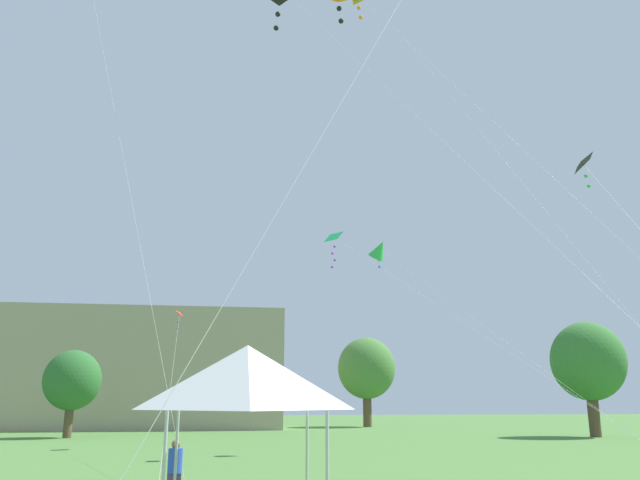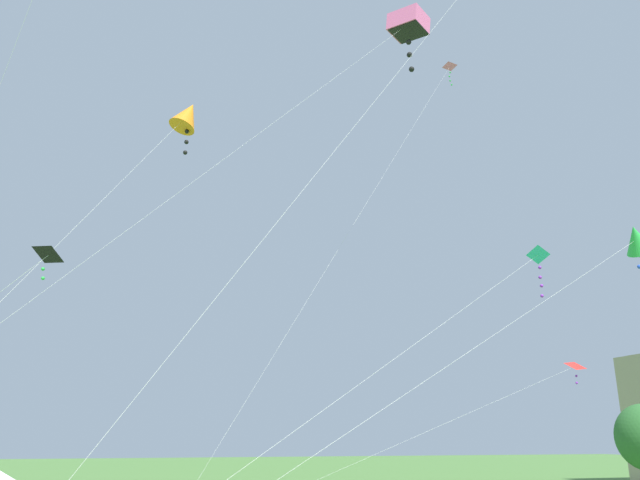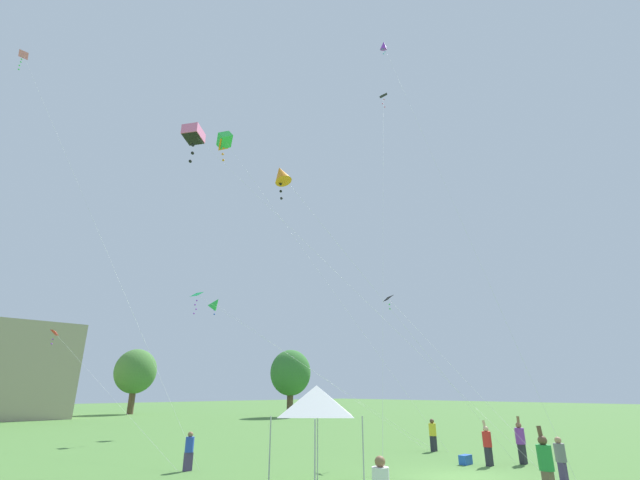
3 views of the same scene
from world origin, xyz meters
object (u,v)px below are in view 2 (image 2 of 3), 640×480
(kite_black_delta_6, at_px, (42,261))
(kite_pink_box_8, at_px, (408,25))
(kite_cyan_delta_3, at_px, (536,259))
(kite_orange_diamond_5, at_px, (187,116))
(kite_red_delta_9, at_px, (572,367))
(kite_green_diamond_1, at_px, (636,240))
(kite_pink_delta_7, at_px, (447,73))

(kite_black_delta_6, xyz_separation_m, kite_pink_box_8, (-6.67, 12.89, 13.91))
(kite_cyan_delta_3, height_order, kite_pink_box_8, kite_pink_box_8)
(kite_orange_diamond_5, relative_size, kite_pink_box_8, 0.71)
(kite_orange_diamond_5, relative_size, kite_red_delta_9, 0.80)
(kite_cyan_delta_3, distance_m, kite_orange_diamond_5, 13.77)
(kite_green_diamond_1, xyz_separation_m, kite_orange_diamond_5, (-4.76, -14.65, 5.01))
(kite_black_delta_6, relative_size, kite_red_delta_9, 0.45)
(kite_black_delta_6, bearing_deg, kite_pink_box_8, 117.36)
(kite_pink_delta_7, distance_m, kite_red_delta_9, 21.23)
(kite_orange_diamond_5, relative_size, kite_black_delta_6, 1.78)
(kite_pink_delta_7, height_order, kite_red_delta_9, kite_pink_delta_7)
(kite_pink_delta_7, bearing_deg, kite_green_diamond_1, -8.58)
(kite_pink_box_8, distance_m, kite_red_delta_9, 18.25)
(kite_black_delta_6, distance_m, kite_red_delta_9, 25.35)
(kite_cyan_delta_3, bearing_deg, kite_green_diamond_1, 36.31)
(kite_pink_box_8, bearing_deg, kite_cyan_delta_3, 43.00)
(kite_orange_diamond_5, bearing_deg, kite_cyan_delta_3, 80.86)
(kite_green_diamond_1, height_order, kite_pink_box_8, kite_pink_box_8)
(kite_green_diamond_1, xyz_separation_m, kite_red_delta_9, (-10.44, 4.81, -3.00))
(kite_black_delta_6, distance_m, kite_pink_box_8, 20.10)
(kite_red_delta_9, bearing_deg, kite_pink_box_8, -65.89)
(kite_cyan_delta_3, distance_m, kite_pink_delta_7, 22.67)
(kite_orange_diamond_5, height_order, kite_pink_box_8, kite_pink_box_8)
(kite_green_diamond_1, height_order, kite_orange_diamond_5, kite_orange_diamond_5)
(kite_red_delta_9, bearing_deg, kite_green_diamond_1, -24.73)
(kite_green_diamond_1, relative_size, kite_black_delta_6, 2.07)
(kite_pink_delta_7, xyz_separation_m, kite_red_delta_9, (6.36, 2.28, -20.12))
(kite_pink_delta_7, bearing_deg, kite_orange_diamond_5, -54.98)
(kite_green_diamond_1, distance_m, kite_pink_box_8, 14.10)
(kite_green_diamond_1, distance_m, kite_cyan_delta_3, 3.39)
(kite_cyan_delta_3, relative_size, kite_pink_delta_7, 0.60)
(kite_cyan_delta_3, distance_m, kite_pink_box_8, 12.58)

